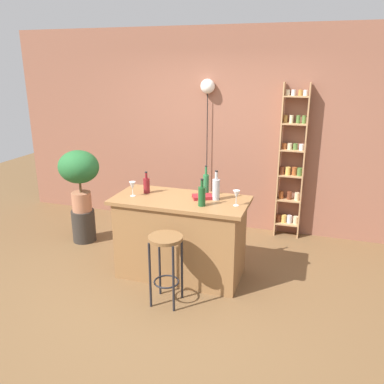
{
  "coord_description": "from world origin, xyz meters",
  "views": [
    {
      "loc": [
        1.4,
        -3.57,
        2.31
      ],
      "look_at": [
        0.05,
        0.55,
        0.92
      ],
      "focal_mm": 37.48,
      "sensor_mm": 36.0,
      "label": 1
    }
  ],
  "objects_px": {
    "bar_stool": "(166,254)",
    "bottle_spirits_clear": "(147,185)",
    "potted_plant": "(79,171)",
    "cookbook": "(202,197)",
    "bottle_wine_red": "(206,184)",
    "bottle_sauce_amber": "(202,196)",
    "pendant_globe_light": "(208,89)",
    "wine_glass_center": "(236,195)",
    "wine_glass_left": "(132,186)",
    "bottle_olive_oil": "(216,189)",
    "spice_shelf": "(291,165)",
    "plant_stool": "(84,226)"
  },
  "relations": [
    {
      "from": "potted_plant",
      "to": "bottle_spirits_clear",
      "type": "relative_size",
      "value": 3.31
    },
    {
      "from": "cookbook",
      "to": "bottle_olive_oil",
      "type": "bearing_deg",
      "value": -25.9
    },
    {
      "from": "bottle_spirits_clear",
      "to": "wine_glass_left",
      "type": "bearing_deg",
      "value": -123.53
    },
    {
      "from": "bar_stool",
      "to": "plant_stool",
      "type": "distance_m",
      "value": 1.95
    },
    {
      "from": "wine_glass_left",
      "to": "wine_glass_center",
      "type": "xyz_separation_m",
      "value": [
        1.15,
        0.05,
        0.0
      ]
    },
    {
      "from": "pendant_globe_light",
      "to": "spice_shelf",
      "type": "bearing_deg",
      "value": -1.97
    },
    {
      "from": "bottle_olive_oil",
      "to": "bottle_wine_red",
      "type": "distance_m",
      "value": 0.19
    },
    {
      "from": "spice_shelf",
      "to": "bottle_olive_oil",
      "type": "relative_size",
      "value": 6.44
    },
    {
      "from": "spice_shelf",
      "to": "wine_glass_left",
      "type": "height_order",
      "value": "spice_shelf"
    },
    {
      "from": "potted_plant",
      "to": "bottle_spirits_clear",
      "type": "xyz_separation_m",
      "value": [
        1.13,
        -0.38,
        0.03
      ]
    },
    {
      "from": "wine_glass_left",
      "to": "wine_glass_center",
      "type": "relative_size",
      "value": 1.0
    },
    {
      "from": "cookbook",
      "to": "bottle_wine_red",
      "type": "bearing_deg",
      "value": 61.98
    },
    {
      "from": "bar_stool",
      "to": "bottle_wine_red",
      "type": "xyz_separation_m",
      "value": [
        0.17,
        0.8,
        0.5
      ]
    },
    {
      "from": "bottle_wine_red",
      "to": "cookbook",
      "type": "xyz_separation_m",
      "value": [
        -0.0,
        -0.12,
        -0.11
      ]
    },
    {
      "from": "potted_plant",
      "to": "bottle_wine_red",
      "type": "xyz_separation_m",
      "value": [
        1.79,
        -0.24,
        0.07
      ]
    },
    {
      "from": "potted_plant",
      "to": "bottle_olive_oil",
      "type": "relative_size",
      "value": 2.53
    },
    {
      "from": "wine_glass_center",
      "to": "pendant_globe_light",
      "type": "relative_size",
      "value": 0.08
    },
    {
      "from": "potted_plant",
      "to": "cookbook",
      "type": "relative_size",
      "value": 3.9
    },
    {
      "from": "bottle_spirits_clear",
      "to": "pendant_globe_light",
      "type": "distance_m",
      "value": 1.78
    },
    {
      "from": "bar_stool",
      "to": "wine_glass_center",
      "type": "xyz_separation_m",
      "value": [
        0.56,
        0.56,
        0.49
      ]
    },
    {
      "from": "bar_stool",
      "to": "potted_plant",
      "type": "height_order",
      "value": "potted_plant"
    },
    {
      "from": "potted_plant",
      "to": "bottle_sauce_amber",
      "type": "xyz_separation_m",
      "value": [
        1.85,
        -0.6,
        0.05
      ]
    },
    {
      "from": "wine_glass_center",
      "to": "bar_stool",
      "type": "bearing_deg",
      "value": -135.36
    },
    {
      "from": "bottle_wine_red",
      "to": "pendant_globe_light",
      "type": "relative_size",
      "value": 0.16
    },
    {
      "from": "bar_stool",
      "to": "bottle_olive_oil",
      "type": "height_order",
      "value": "bottle_olive_oil"
    },
    {
      "from": "bottle_olive_oil",
      "to": "bottle_sauce_amber",
      "type": "bearing_deg",
      "value": -110.84
    },
    {
      "from": "plant_stool",
      "to": "bottle_olive_oil",
      "type": "relative_size",
      "value": 1.34
    },
    {
      "from": "bottle_spirits_clear",
      "to": "bottle_wine_red",
      "type": "xyz_separation_m",
      "value": [
        0.66,
        0.14,
        0.03
      ]
    },
    {
      "from": "wine_glass_center",
      "to": "cookbook",
      "type": "bearing_deg",
      "value": 163.87
    },
    {
      "from": "wine_glass_center",
      "to": "cookbook",
      "type": "relative_size",
      "value": 0.78
    },
    {
      "from": "wine_glass_center",
      "to": "cookbook",
      "type": "distance_m",
      "value": 0.42
    },
    {
      "from": "bar_stool",
      "to": "pendant_globe_light",
      "type": "bearing_deg",
      "value": 95.48
    },
    {
      "from": "bottle_wine_red",
      "to": "bottle_olive_oil",
      "type": "bearing_deg",
      "value": -39.32
    },
    {
      "from": "bottle_wine_red",
      "to": "wine_glass_center",
      "type": "distance_m",
      "value": 0.46
    },
    {
      "from": "plant_stool",
      "to": "bottle_olive_oil",
      "type": "bearing_deg",
      "value": -10.67
    },
    {
      "from": "bottle_olive_oil",
      "to": "bottle_sauce_amber",
      "type": "height_order",
      "value": "bottle_olive_oil"
    },
    {
      "from": "bar_stool",
      "to": "bottle_olive_oil",
      "type": "distance_m",
      "value": 0.9
    },
    {
      "from": "wine_glass_center",
      "to": "plant_stool",
      "type": "bearing_deg",
      "value": 167.52
    },
    {
      "from": "bar_stool",
      "to": "bottle_olive_oil",
      "type": "xyz_separation_m",
      "value": [
        0.32,
        0.68,
        0.5
      ]
    },
    {
      "from": "spice_shelf",
      "to": "bottle_spirits_clear",
      "type": "bearing_deg",
      "value": -135.91
    },
    {
      "from": "pendant_globe_light",
      "to": "potted_plant",
      "type": "bearing_deg",
      "value": -142.48
    },
    {
      "from": "spice_shelf",
      "to": "bottle_sauce_amber",
      "type": "bearing_deg",
      "value": -114.69
    },
    {
      "from": "bottle_sauce_amber",
      "to": "pendant_globe_light",
      "type": "relative_size",
      "value": 0.14
    },
    {
      "from": "bar_stool",
      "to": "bottle_sauce_amber",
      "type": "distance_m",
      "value": 0.7
    },
    {
      "from": "bottle_olive_oil",
      "to": "bottle_spirits_clear",
      "type": "height_order",
      "value": "bottle_olive_oil"
    },
    {
      "from": "wine_glass_center",
      "to": "wine_glass_left",
      "type": "bearing_deg",
      "value": -177.62
    },
    {
      "from": "cookbook",
      "to": "bottle_spirits_clear",
      "type": "bearing_deg",
      "value": 153.66
    },
    {
      "from": "bottle_olive_oil",
      "to": "wine_glass_center",
      "type": "xyz_separation_m",
      "value": [
        0.25,
        -0.12,
        -0.01
      ]
    },
    {
      "from": "potted_plant",
      "to": "cookbook",
      "type": "xyz_separation_m",
      "value": [
        1.79,
        -0.37,
        -0.04
      ]
    },
    {
      "from": "bar_stool",
      "to": "bottle_spirits_clear",
      "type": "distance_m",
      "value": 0.95
    }
  ]
}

